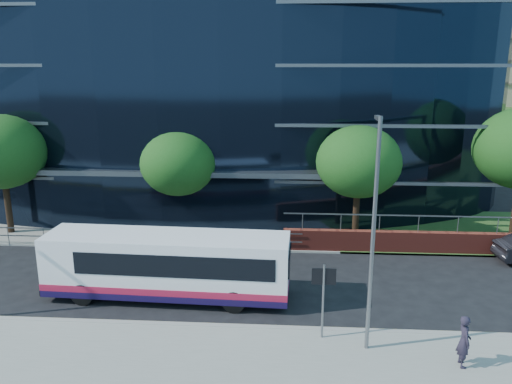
# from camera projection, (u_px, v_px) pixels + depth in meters

# --- Properties ---
(ground) EXTENTS (200.00, 200.00, 0.00)m
(ground) POSITION_uv_depth(u_px,v_px,m) (205.00, 315.00, 19.83)
(ground) COLOR black
(ground) RESTS_ON ground
(kerb) EXTENTS (80.00, 0.25, 0.16)m
(kerb) POSITION_uv_depth(u_px,v_px,m) (201.00, 326.00, 18.85)
(kerb) COLOR gray
(kerb) RESTS_ON ground
(yellow_line_outer) EXTENTS (80.00, 0.08, 0.01)m
(yellow_line_outer) POSITION_uv_depth(u_px,v_px,m) (202.00, 325.00, 19.06)
(yellow_line_outer) COLOR gold
(yellow_line_outer) RESTS_ON ground
(yellow_line_inner) EXTENTS (80.00, 0.08, 0.01)m
(yellow_line_inner) POSITION_uv_depth(u_px,v_px,m) (203.00, 323.00, 19.20)
(yellow_line_inner) COLOR gold
(yellow_line_inner) RESTS_ON ground
(far_forecourt) EXTENTS (50.00, 8.00, 0.10)m
(far_forecourt) POSITION_uv_depth(u_px,v_px,m) (138.00, 224.00, 30.82)
(far_forecourt) COLOR gray
(far_forecourt) RESTS_ON ground
(glass_office) EXTENTS (44.00, 23.10, 16.00)m
(glass_office) POSITION_uv_depth(u_px,v_px,m) (195.00, 86.00, 38.22)
(glass_office) COLOR black
(glass_office) RESTS_ON ground
(guard_railings) EXTENTS (24.00, 0.05, 1.10)m
(guard_railings) POSITION_uv_depth(u_px,v_px,m) (79.00, 233.00, 26.89)
(guard_railings) COLOR slate
(guard_railings) RESTS_ON ground
(apartment_block) EXTENTS (60.00, 42.00, 30.00)m
(apartment_block) POSITION_uv_depth(u_px,v_px,m) (494.00, 53.00, 70.29)
(apartment_block) COLOR #2D511E
(apartment_block) RESTS_ON ground
(street_sign) EXTENTS (0.85, 0.09, 2.80)m
(street_sign) POSITION_uv_depth(u_px,v_px,m) (324.00, 286.00, 17.48)
(street_sign) COLOR slate
(street_sign) RESTS_ON pavement_near
(tree_far_a) EXTENTS (4.95, 4.95, 6.98)m
(tree_far_a) POSITION_uv_depth(u_px,v_px,m) (1.00, 152.00, 28.13)
(tree_far_a) COLOR black
(tree_far_a) RESTS_ON ground
(tree_far_b) EXTENTS (4.29, 4.29, 6.05)m
(tree_far_b) POSITION_uv_depth(u_px,v_px,m) (178.00, 164.00, 28.14)
(tree_far_b) COLOR black
(tree_far_b) RESTS_ON ground
(tree_far_c) EXTENTS (4.62, 4.62, 6.51)m
(tree_far_c) POSITION_uv_depth(u_px,v_px,m) (359.00, 162.00, 26.95)
(tree_far_c) COLOR black
(tree_far_c) RESTS_ON ground
(tree_dist_e) EXTENTS (4.62, 4.62, 6.51)m
(tree_dist_e) POSITION_uv_depth(u_px,v_px,m) (475.00, 111.00, 55.82)
(tree_dist_e) COLOR black
(tree_dist_e) RESTS_ON ground
(streetlight_east) EXTENTS (0.15, 0.77, 8.00)m
(streetlight_east) POSITION_uv_depth(u_px,v_px,m) (373.00, 230.00, 16.24)
(streetlight_east) COLOR slate
(streetlight_east) RESTS_ON pavement_near
(city_bus) EXTENTS (10.40, 2.77, 2.79)m
(city_bus) POSITION_uv_depth(u_px,v_px,m) (169.00, 265.00, 20.99)
(city_bus) COLOR white
(city_bus) RESTS_ON ground
(pedestrian) EXTENTS (0.43, 0.64, 1.76)m
(pedestrian) POSITION_uv_depth(u_px,v_px,m) (464.00, 341.00, 16.07)
(pedestrian) COLOR #251F2F
(pedestrian) RESTS_ON pavement_near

